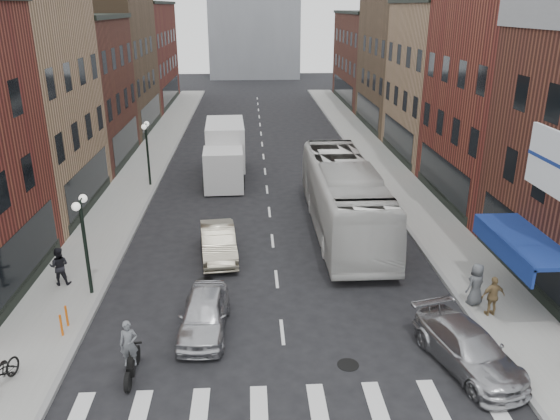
{
  "coord_description": "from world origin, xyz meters",
  "views": [
    {
      "loc": [
        -1.01,
        -15.51,
        10.82
      ],
      "look_at": [
        0.28,
        7.39,
        2.22
      ],
      "focal_mm": 35.0,
      "sensor_mm": 36.0,
      "label": 1
    }
  ],
  "objects_px": {
    "bike_rack": "(64,321)",
    "ped_right_c": "(476,284)",
    "billboard_sign": "(556,165)",
    "sedan_left_near": "(204,314)",
    "transit_bus": "(344,197)",
    "ped_right_b": "(493,296)",
    "streetlamp_far": "(147,142)",
    "ped_left_solo": "(59,266)",
    "motorcycle_rider": "(130,352)",
    "sedan_left_far": "(218,242)",
    "box_truck": "(225,152)",
    "curb_car": "(468,349)",
    "streetlamp_near": "(83,228)"
  },
  "relations": [
    {
      "from": "streetlamp_far",
      "to": "bike_rack",
      "type": "height_order",
      "value": "streetlamp_far"
    },
    {
      "from": "billboard_sign",
      "to": "ped_left_solo",
      "type": "height_order",
      "value": "billboard_sign"
    },
    {
      "from": "streetlamp_near",
      "to": "sedan_left_far",
      "type": "relative_size",
      "value": 0.94
    },
    {
      "from": "motorcycle_rider",
      "to": "ped_right_c",
      "type": "distance_m",
      "value": 12.69
    },
    {
      "from": "box_truck",
      "to": "ped_left_solo",
      "type": "height_order",
      "value": "box_truck"
    },
    {
      "from": "billboard_sign",
      "to": "transit_bus",
      "type": "bearing_deg",
      "value": 116.7
    },
    {
      "from": "ped_right_c",
      "to": "streetlamp_far",
      "type": "bearing_deg",
      "value": -74.47
    },
    {
      "from": "streetlamp_far",
      "to": "ped_right_b",
      "type": "bearing_deg",
      "value": -47.55
    },
    {
      "from": "streetlamp_far",
      "to": "transit_bus",
      "type": "bearing_deg",
      "value": -34.93
    },
    {
      "from": "curb_car",
      "to": "bike_rack",
      "type": "bearing_deg",
      "value": 154.05
    },
    {
      "from": "streetlamp_near",
      "to": "ped_right_c",
      "type": "relative_size",
      "value": 2.47
    },
    {
      "from": "motorcycle_rider",
      "to": "ped_left_solo",
      "type": "xyz_separation_m",
      "value": [
        -4.03,
        6.03,
        0.02
      ]
    },
    {
      "from": "box_truck",
      "to": "transit_bus",
      "type": "bearing_deg",
      "value": -58.16
    },
    {
      "from": "streetlamp_far",
      "to": "sedan_left_near",
      "type": "distance_m",
      "value": 17.55
    },
    {
      "from": "bike_rack",
      "to": "ped_right_c",
      "type": "distance_m",
      "value": 15.04
    },
    {
      "from": "streetlamp_far",
      "to": "ped_left_solo",
      "type": "xyz_separation_m",
      "value": [
        -1.42,
        -13.2,
        -1.96
      ]
    },
    {
      "from": "sedan_left_near",
      "to": "ped_right_b",
      "type": "distance_m",
      "value": 10.46
    },
    {
      "from": "billboard_sign",
      "to": "streetlamp_near",
      "type": "height_order",
      "value": "billboard_sign"
    },
    {
      "from": "bike_rack",
      "to": "motorcycle_rider",
      "type": "xyz_separation_m",
      "value": [
        2.81,
        -2.53,
        0.38
      ]
    },
    {
      "from": "sedan_left_near",
      "to": "bike_rack",
      "type": "bearing_deg",
      "value": -178.35
    },
    {
      "from": "streetlamp_far",
      "to": "transit_bus",
      "type": "distance_m",
      "value": 13.56
    },
    {
      "from": "sedan_left_far",
      "to": "ped_right_b",
      "type": "bearing_deg",
      "value": -36.12
    },
    {
      "from": "streetlamp_near",
      "to": "curb_car",
      "type": "bearing_deg",
      "value": -21.83
    },
    {
      "from": "billboard_sign",
      "to": "sedan_left_near",
      "type": "xyz_separation_m",
      "value": [
        -11.33,
        0.73,
        -5.44
      ]
    },
    {
      "from": "bike_rack",
      "to": "box_truck",
      "type": "bearing_deg",
      "value": 74.97
    },
    {
      "from": "billboard_sign",
      "to": "ped_right_c",
      "type": "relative_size",
      "value": 2.22
    },
    {
      "from": "sedan_left_far",
      "to": "ped_right_c",
      "type": "relative_size",
      "value": 2.62
    },
    {
      "from": "sedan_left_near",
      "to": "streetlamp_far",
      "type": "bearing_deg",
      "value": 108.03
    },
    {
      "from": "billboard_sign",
      "to": "bike_rack",
      "type": "bearing_deg",
      "value": 177.17
    },
    {
      "from": "streetlamp_near",
      "to": "motorcycle_rider",
      "type": "xyz_separation_m",
      "value": [
        2.61,
        -5.23,
        -1.98
      ]
    },
    {
      "from": "bike_rack",
      "to": "transit_bus",
      "type": "distance_m",
      "value": 14.46
    },
    {
      "from": "box_truck",
      "to": "ped_right_b",
      "type": "relative_size",
      "value": 5.29
    },
    {
      "from": "transit_bus",
      "to": "ped_right_b",
      "type": "distance_m",
      "value": 9.7
    },
    {
      "from": "box_truck",
      "to": "motorcycle_rider",
      "type": "height_order",
      "value": "box_truck"
    },
    {
      "from": "bike_rack",
      "to": "motorcycle_rider",
      "type": "height_order",
      "value": "motorcycle_rider"
    },
    {
      "from": "box_truck",
      "to": "sedan_left_near",
      "type": "relative_size",
      "value": 2.03
    },
    {
      "from": "sedan_left_far",
      "to": "sedan_left_near",
      "type": "bearing_deg",
      "value": -98.12
    },
    {
      "from": "streetlamp_near",
      "to": "sedan_left_near",
      "type": "xyz_separation_m",
      "value": [
        4.66,
        -2.77,
        -2.22
      ]
    },
    {
      "from": "billboard_sign",
      "to": "sedan_left_near",
      "type": "relative_size",
      "value": 0.91
    },
    {
      "from": "billboard_sign",
      "to": "sedan_left_far",
      "type": "distance_m",
      "value": 14.15
    },
    {
      "from": "bike_rack",
      "to": "ped_right_c",
      "type": "xyz_separation_m",
      "value": [
        15.0,
        1.0,
        0.43
      ]
    },
    {
      "from": "streetlamp_near",
      "to": "streetlamp_far",
      "type": "relative_size",
      "value": 1.0
    },
    {
      "from": "box_truck",
      "to": "sedan_left_near",
      "type": "bearing_deg",
      "value": -92.43
    },
    {
      "from": "billboard_sign",
      "to": "ped_right_c",
      "type": "bearing_deg",
      "value": 123.38
    },
    {
      "from": "box_truck",
      "to": "ped_right_b",
      "type": "distance_m",
      "value": 20.94
    },
    {
      "from": "bike_rack",
      "to": "transit_bus",
      "type": "bearing_deg",
      "value": 38.48
    },
    {
      "from": "streetlamp_far",
      "to": "motorcycle_rider",
      "type": "distance_m",
      "value": 19.51
    },
    {
      "from": "transit_bus",
      "to": "sedan_left_far",
      "type": "height_order",
      "value": "transit_bus"
    },
    {
      "from": "streetlamp_near",
      "to": "bike_rack",
      "type": "distance_m",
      "value": 3.59
    },
    {
      "from": "sedan_left_near",
      "to": "box_truck",
      "type": "bearing_deg",
      "value": 92.29
    }
  ]
}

